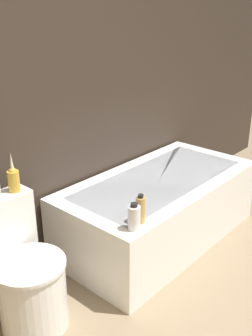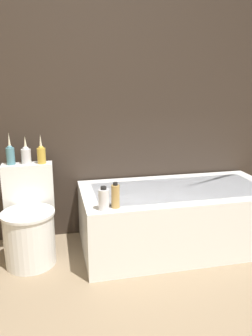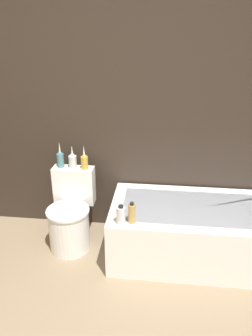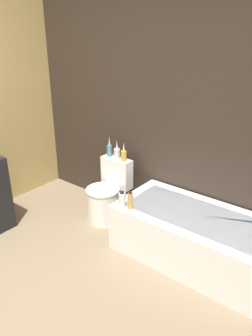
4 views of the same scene
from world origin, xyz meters
TOP-DOWN VIEW (x-y plane):
  - wall_back_tiled at (0.00, 2.04)m, footprint 6.40×0.06m
  - bathtub at (0.81, 1.61)m, footprint 1.55×0.77m
  - toilet at (-0.36, 1.64)m, footprint 0.38×0.51m
  - vase_gold at (-0.47, 1.84)m, footprint 0.06×0.06m
  - vase_silver at (-0.36, 1.84)m, footprint 0.07×0.07m
  - vase_bronze at (-0.25, 1.82)m, footprint 0.06×0.06m
  - shampoo_bottle_tall at (0.15, 1.30)m, footprint 0.07×0.07m
  - shampoo_bottle_short at (0.23, 1.32)m, footprint 0.06×0.06m

SIDE VIEW (x-z plane):
  - bathtub at x=0.81m, z-range 0.00..0.49m
  - toilet at x=-0.36m, z-range -0.06..0.64m
  - shampoo_bottle_tall at x=0.15m, z-range 0.48..0.64m
  - shampoo_bottle_short at x=0.23m, z-range 0.48..0.66m
  - vase_silver at x=-0.36m, z-range 0.67..0.88m
  - vase_bronze at x=-0.25m, z-range 0.66..0.89m
  - vase_gold at x=-0.47m, z-range 0.66..0.91m
  - wall_back_tiled at x=0.00m, z-range 0.00..2.60m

